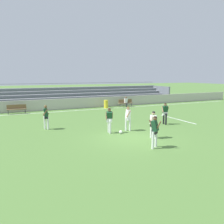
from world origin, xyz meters
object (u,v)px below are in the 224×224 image
object	(u,v)px
player_white_deep_cover	(128,116)
bench_near_bin	(126,102)
bleacher_stand	(72,96)
bench_far_right	(17,108)
trash_bin	(106,104)
spectator_seated	(126,101)
player_dark_wide_right	(165,112)
player_white_on_ball	(153,122)
player_dark_pressing_high	(109,118)
player_dark_wide_left	(46,115)
soccer_ball	(121,132)
player_dark_trailing_run	(155,129)

from	to	relation	value
player_white_deep_cover	bench_near_bin	bearing A→B (deg)	62.83
bleacher_stand	bench_far_right	distance (m)	7.72
trash_bin	spectator_seated	size ratio (longest dim) A/B	0.78
player_white_deep_cover	player_dark_wide_right	xyz separation A→B (m)	(3.56, 0.58, -0.01)
bench_far_right	player_white_deep_cover	world-z (taller)	player_white_deep_cover
bench_far_right	player_white_on_ball	distance (m)	14.80
player_dark_pressing_high	player_white_deep_cover	xyz separation A→B (m)	(1.40, 0.02, 0.01)
spectator_seated	player_dark_wide_left	distance (m)	13.09
bleacher_stand	player_white_on_ball	world-z (taller)	bleacher_stand
player_dark_wide_right	soccer_ball	bearing A→B (deg)	-165.86
bench_near_bin	player_white_deep_cover	distance (m)	11.98
trash_bin	player_dark_wide_right	size ratio (longest dim) A/B	0.57
spectator_seated	soccer_ball	xyz separation A→B (m)	(-6.28, -11.06, -0.59)
player_dark_pressing_high	player_dark_trailing_run	world-z (taller)	player_dark_trailing_run
player_dark_trailing_run	player_white_deep_cover	bearing A→B (deg)	82.51
player_dark_pressing_high	soccer_ball	world-z (taller)	player_dark_pressing_high
bleacher_stand	trash_bin	xyz separation A→B (m)	(2.90, -4.20, -0.70)
bench_near_bin	trash_bin	bearing A→B (deg)	-174.65
spectator_seated	soccer_ball	world-z (taller)	spectator_seated
spectator_seated	player_dark_wide_right	distance (m)	10.14
trash_bin	player_white_deep_cover	world-z (taller)	player_white_deep_cover
player_dark_trailing_run	player_white_on_ball	size ratio (longest dim) A/B	1.02
player_dark_wide_left	spectator_seated	bearing A→B (deg)	36.67
bench_near_bin	spectator_seated	size ratio (longest dim) A/B	1.49
spectator_seated	player_white_deep_cover	distance (m)	11.88
spectator_seated	player_dark_pressing_high	world-z (taller)	player_dark_pressing_high
player_dark_wide_left	player_dark_wide_right	bearing A→B (deg)	-14.02
bench_far_right	player_white_deep_cover	bearing A→B (deg)	-57.76
player_dark_wide_left	player_dark_trailing_run	size ratio (longest dim) A/B	1.01
bleacher_stand	bench_far_right	size ratio (longest dim) A/B	15.24
player_white_deep_cover	player_dark_pressing_high	bearing A→B (deg)	-179.02
bench_far_right	bench_near_bin	world-z (taller)	same
player_white_on_ball	player_dark_pressing_high	bearing A→B (deg)	130.10
bleacher_stand	bench_near_bin	xyz separation A→B (m)	(5.59, -3.95, -0.63)
bench_near_bin	player_white_deep_cover	bearing A→B (deg)	-117.17
player_dark_wide_left	player_white_on_ball	xyz separation A→B (m)	(5.51, -4.99, -0.04)
bench_far_right	bench_near_bin	bearing A→B (deg)	0.00
player_dark_trailing_run	soccer_ball	xyz separation A→B (m)	(-0.31, 3.29, -0.90)
bench_near_bin	player_dark_wide_left	xyz separation A→B (m)	(-10.49, -7.93, 0.48)
trash_bin	player_dark_pressing_high	xyz separation A→B (m)	(-4.18, -10.43, 0.51)
bench_near_bin	player_dark_pressing_high	size ratio (longest dim) A/B	1.09
trash_bin	bench_near_bin	bearing A→B (deg)	5.35
player_dark_pressing_high	player_dark_wide_left	xyz separation A→B (m)	(-3.62, 2.75, 0.04)
trash_bin	player_dark_trailing_run	distance (m)	14.60
spectator_seated	player_dark_pressing_high	distance (m)	12.60
player_white_deep_cover	bleacher_stand	bearing A→B (deg)	90.47
bench_near_bin	spectator_seated	xyz separation A→B (m)	(-0.00, -0.12, 0.16)
player_white_deep_cover	bench_far_right	bearing A→B (deg)	122.24
bleacher_stand	bench_near_bin	size ratio (longest dim) A/B	15.24
spectator_seated	player_dark_wide_right	size ratio (longest dim) A/B	0.73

